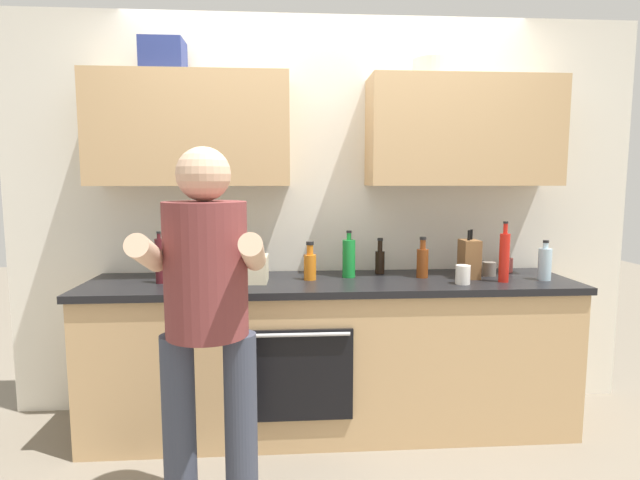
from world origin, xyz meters
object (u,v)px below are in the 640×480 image
(bottle_soy, at_px, (380,260))
(bottle_wine, at_px, (160,260))
(bottle_hotsauce, at_px, (504,257))
(cup_coffee, at_px, (463,275))
(knife_block, at_px, (469,259))
(bottle_oil, at_px, (221,262))
(bottle_vinegar, at_px, (422,261))
(bottle_water, at_px, (545,263))
(bottle_soda, at_px, (349,258))
(cup_ceramic, at_px, (507,265))
(person_standing, at_px, (207,309))
(bottle_juice, at_px, (310,265))
(grocery_bag_rice, at_px, (250,269))
(cup_stoneware, at_px, (489,269))

(bottle_soy, bearing_deg, bottle_wine, -171.02)
(bottle_wine, relative_size, bottle_hotsauce, 0.85)
(cup_coffee, distance_m, knife_block, 0.21)
(bottle_oil, distance_m, bottle_vinegar, 1.23)
(cup_coffee, bearing_deg, bottle_water, 8.56)
(bottle_oil, relative_size, bottle_soda, 0.76)
(bottle_vinegar, relative_size, cup_ceramic, 2.77)
(bottle_water, xyz_separation_m, cup_coffee, (-0.52, -0.08, -0.04))
(bottle_oil, height_order, bottle_vinegar, bottle_vinegar)
(bottle_water, relative_size, knife_block, 0.81)
(person_standing, relative_size, bottle_juice, 7.13)
(bottle_vinegar, bearing_deg, bottle_soy, 147.88)
(bottle_juice, height_order, cup_coffee, bottle_juice)
(bottle_soda, bearing_deg, person_standing, -127.69)
(bottle_soy, distance_m, grocery_bag_rice, 0.82)
(bottle_oil, relative_size, cup_ceramic, 2.42)
(bottle_wine, height_order, grocery_bag_rice, bottle_wine)
(bottle_hotsauce, xyz_separation_m, cup_ceramic, (0.16, 0.31, -0.10))
(bottle_hotsauce, xyz_separation_m, cup_coffee, (-0.25, -0.04, -0.09))
(bottle_oil, height_order, cup_coffee, bottle_oil)
(bottle_water, bearing_deg, bottle_vinegar, 169.89)
(bottle_hotsauce, relative_size, knife_block, 1.21)
(knife_block, bearing_deg, bottle_water, -12.31)
(bottle_vinegar, relative_size, grocery_bag_rice, 1.21)
(bottle_oil, height_order, grocery_bag_rice, bottle_oil)
(bottle_vinegar, bearing_deg, bottle_oil, 173.39)
(knife_block, xyz_separation_m, grocery_bag_rice, (-1.30, -0.03, -0.04))
(bottle_soy, height_order, knife_block, knife_block)
(cup_ceramic, bearing_deg, bottle_hotsauce, -117.08)
(bottle_juice, distance_m, knife_block, 0.95)
(cup_ceramic, xyz_separation_m, grocery_bag_rice, (-1.62, -0.21, 0.03))
(person_standing, bearing_deg, bottle_water, 22.10)
(bottle_wine, height_order, knife_block, bottle_wine)
(bottle_oil, relative_size, cup_stoneware, 2.52)
(bottle_juice, height_order, grocery_bag_rice, bottle_juice)
(cup_coffee, bearing_deg, bottle_juice, 168.03)
(person_standing, height_order, cup_stoneware, person_standing)
(cup_stoneware, bearing_deg, person_standing, -150.29)
(bottle_wine, relative_size, knife_block, 1.02)
(cup_ceramic, bearing_deg, person_standing, -149.57)
(bottle_hotsauce, relative_size, cup_stoneware, 4.10)
(person_standing, relative_size, bottle_oil, 7.51)
(bottle_juice, distance_m, bottle_water, 1.38)
(bottle_soy, relative_size, bottle_soda, 0.79)
(bottle_wine, xyz_separation_m, knife_block, (1.81, 0.03, -0.02))
(bottle_oil, relative_size, bottle_water, 0.92)
(bottle_soy, xyz_separation_m, bottle_vinegar, (0.23, -0.14, 0.01))
(person_standing, height_order, bottle_wine, person_standing)
(bottle_wine, bearing_deg, grocery_bag_rice, -0.12)
(bottle_water, distance_m, grocery_bag_rice, 1.72)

